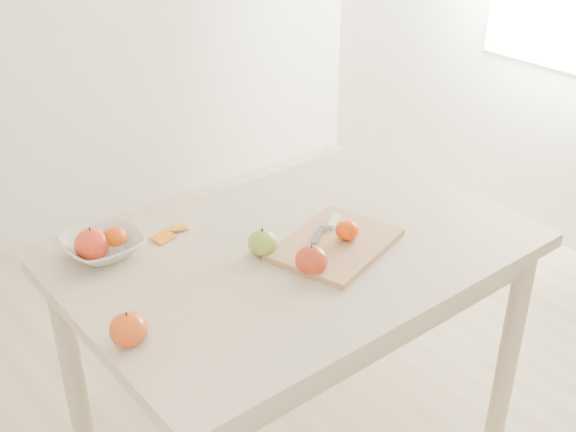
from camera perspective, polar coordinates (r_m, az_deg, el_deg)
table at (r=1.96m, az=0.92°, el=-4.89°), size 1.20×0.80×0.75m
cutting_board at (r=1.90m, az=3.79°, el=-2.26°), size 0.38×0.32×0.02m
board_tangerine at (r=1.89m, az=4.70°, el=-1.14°), size 0.06×0.06×0.05m
fruit_bowl at (r=1.92m, az=-14.40°, el=-2.29°), size 0.20×0.20×0.05m
bowl_tangerine_near at (r=1.91m, az=-15.27°, el=-1.88°), size 0.05×0.05×0.05m
bowl_tangerine_far at (r=1.90m, az=-13.48°, el=-1.60°), size 0.06×0.06×0.05m
orange_peel_a at (r=1.96m, az=-9.82°, el=-1.75°), size 0.07×0.06×0.01m
orange_peel_b at (r=2.00m, az=-8.63°, el=-1.02°), size 0.05×0.05×0.01m
paring_knife at (r=1.96m, az=3.43°, el=-0.59°), size 0.16×0.09×0.01m
apple_green at (r=1.85m, az=-2.03°, el=-2.13°), size 0.08×0.08×0.07m
apple_red_a at (r=1.90m, az=-15.22°, el=-2.14°), size 0.09×0.09×0.08m
apple_red_d at (r=1.59m, az=-12.49°, el=-8.75°), size 0.08×0.08×0.07m
apple_red_c at (r=1.78m, az=1.86°, el=-3.50°), size 0.08×0.08×0.07m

